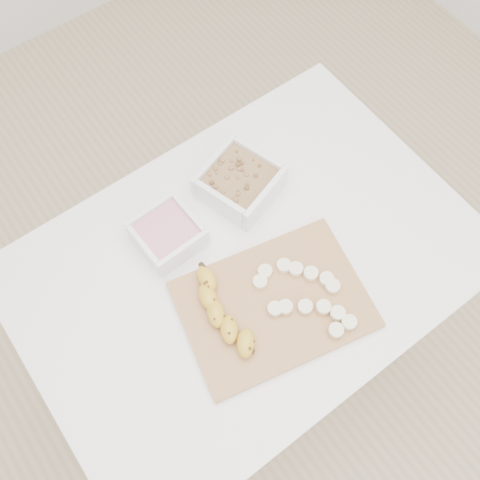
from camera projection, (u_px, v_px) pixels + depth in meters
ground at (245, 347)px, 1.85m from camera, size 3.50×3.50×0.00m
table at (247, 278)px, 1.26m from camera, size 1.00×0.70×0.75m
bowl_yogurt at (168, 234)px, 1.17m from camera, size 0.14×0.14×0.06m
bowl_granola at (240, 182)px, 1.22m from camera, size 0.20×0.20×0.07m
cutting_board at (274, 304)px, 1.13m from camera, size 0.43×0.35×0.01m
banana at (224, 314)px, 1.09m from camera, size 0.12×0.22×0.04m
banana_slices at (306, 294)px, 1.12m from camera, size 0.16×0.22×0.02m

